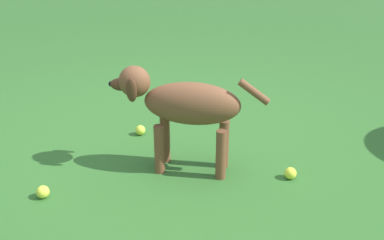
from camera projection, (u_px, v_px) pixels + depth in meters
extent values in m
plane|color=#2D6026|center=(168.00, 149.00, 2.69)|extent=(14.00, 14.00, 0.00)
ellipsoid|color=brown|center=(192.00, 104.00, 2.31)|extent=(0.30, 0.55, 0.23)
cylinder|color=brown|center=(159.00, 149.00, 2.38)|extent=(0.06, 0.06, 0.28)
cylinder|color=brown|center=(165.00, 139.00, 2.50)|extent=(0.06, 0.06, 0.28)
cylinder|color=brown|center=(221.00, 155.00, 2.33)|extent=(0.06, 0.06, 0.28)
cylinder|color=brown|center=(224.00, 144.00, 2.44)|extent=(0.06, 0.06, 0.28)
ellipsoid|color=brown|center=(134.00, 81.00, 2.32)|extent=(0.18, 0.20, 0.17)
ellipsoid|color=#472B19|center=(121.00, 84.00, 2.35)|extent=(0.10, 0.13, 0.07)
sphere|color=black|center=(111.00, 84.00, 2.36)|extent=(0.03, 0.03, 0.03)
ellipsoid|color=#472B19|center=(132.00, 90.00, 2.26)|extent=(0.04, 0.06, 0.13)
ellipsoid|color=#472B19|center=(141.00, 81.00, 2.40)|extent=(0.04, 0.06, 0.13)
cylinder|color=brown|center=(254.00, 92.00, 2.22)|extent=(0.07, 0.18, 0.14)
sphere|color=#C1D23C|center=(140.00, 130.00, 2.87)|extent=(0.07, 0.07, 0.07)
sphere|color=#D2E13A|center=(290.00, 173.00, 2.36)|extent=(0.07, 0.07, 0.07)
sphere|color=#C6D53D|center=(43.00, 192.00, 2.19)|extent=(0.07, 0.07, 0.07)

